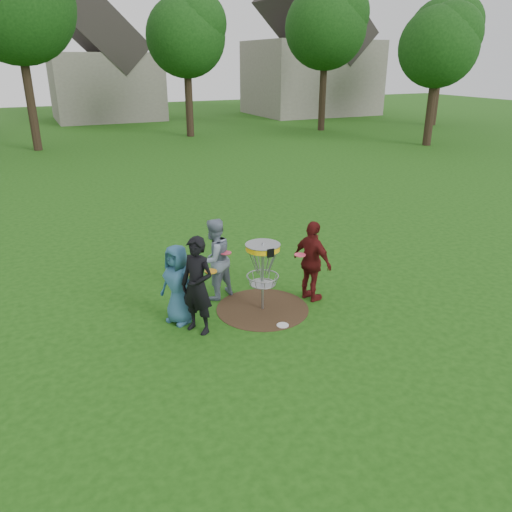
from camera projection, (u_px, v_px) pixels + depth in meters
name	position (u px, v px, depth m)	size (l,w,h in m)	color
ground	(262.00, 309.00, 9.72)	(100.00, 100.00, 0.00)	#19470F
dirt_patch	(262.00, 309.00, 9.72)	(1.80, 1.80, 0.01)	#47331E
player_blue	(178.00, 284.00, 8.99)	(0.73, 0.48, 1.50)	#2D5B7E
player_black	(197.00, 286.00, 8.62)	(0.64, 0.42, 1.77)	black
player_grey	(214.00, 259.00, 9.90)	(0.81, 0.63, 1.66)	gray
player_maroon	(312.00, 262.00, 9.81)	(0.96, 0.40, 1.64)	#591414
disc_on_grass	(283.00, 325.00, 9.10)	(0.22, 0.22, 0.02)	silver
disc_golf_basket	(263.00, 260.00, 9.34)	(0.66, 0.67, 1.38)	#9EA0A5
held_discs	(234.00, 263.00, 9.26)	(2.33, 1.09, 0.18)	gold
tree_row	(93.00, 23.00, 25.04)	(51.20, 17.42, 9.90)	#38281C
house_row	(132.00, 65.00, 37.95)	(44.50, 10.65, 11.62)	gray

